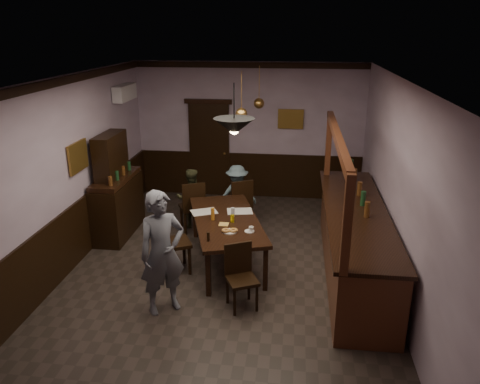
% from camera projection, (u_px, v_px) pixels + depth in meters
% --- Properties ---
extents(room, '(5.01, 8.01, 3.01)m').
position_uv_depth(room, '(220.00, 191.00, 6.59)').
color(room, '#2D2621').
rests_on(room, ground).
extents(dining_table, '(1.61, 2.40, 0.75)m').
position_uv_depth(dining_table, '(226.00, 223.00, 7.58)').
color(dining_table, black).
rests_on(dining_table, ground).
extents(chair_far_left, '(0.58, 0.58, 1.00)m').
position_uv_depth(chair_far_left, '(193.00, 205.00, 8.73)').
color(chair_far_left, black).
rests_on(chair_far_left, ground).
extents(chair_far_right, '(0.58, 0.58, 0.99)m').
position_uv_depth(chair_far_right, '(240.00, 202.00, 8.89)').
color(chair_far_right, black).
rests_on(chair_far_right, ground).
extents(chair_near, '(0.52, 0.52, 0.91)m').
position_uv_depth(chair_near, '(240.00, 273.00, 6.42)').
color(chair_near, black).
rests_on(chair_near, ground).
extents(chair_side, '(0.61, 0.61, 1.05)m').
position_uv_depth(chair_side, '(169.00, 239.00, 7.26)').
color(chair_side, black).
rests_on(chair_side, ground).
extents(person_standing, '(0.75, 0.71, 1.72)m').
position_uv_depth(person_standing, '(162.00, 253.00, 6.19)').
color(person_standing, slate).
rests_on(person_standing, ground).
extents(person_seated_left, '(0.65, 0.56, 1.16)m').
position_uv_depth(person_seated_left, '(191.00, 198.00, 8.98)').
color(person_seated_left, '#484A2C').
rests_on(person_seated_left, ground).
extents(person_seated_right, '(0.85, 0.61, 1.18)m').
position_uv_depth(person_seated_right, '(237.00, 194.00, 9.13)').
color(person_seated_right, slate).
rests_on(person_seated_right, ground).
extents(newspaper_left, '(0.51, 0.45, 0.01)m').
position_uv_depth(newspaper_left, '(204.00, 212.00, 7.84)').
color(newspaper_left, silver).
rests_on(newspaper_left, dining_table).
extents(newspaper_right, '(0.47, 0.38, 0.01)m').
position_uv_depth(newspaper_right, '(240.00, 211.00, 7.86)').
color(newspaper_right, silver).
rests_on(newspaper_right, dining_table).
extents(napkin, '(0.19, 0.19, 0.00)m').
position_uv_depth(napkin, '(224.00, 224.00, 7.35)').
color(napkin, '#DDAC51').
rests_on(napkin, dining_table).
extents(saucer, '(0.15, 0.15, 0.01)m').
position_uv_depth(saucer, '(250.00, 231.00, 7.09)').
color(saucer, white).
rests_on(saucer, dining_table).
extents(coffee_cup, '(0.10, 0.10, 0.07)m').
position_uv_depth(coffee_cup, '(251.00, 229.00, 7.06)').
color(coffee_cup, white).
rests_on(coffee_cup, saucer).
extents(pastry_plate, '(0.22, 0.22, 0.01)m').
position_uv_depth(pastry_plate, '(230.00, 231.00, 7.08)').
color(pastry_plate, white).
rests_on(pastry_plate, dining_table).
extents(pastry_ring_a, '(0.13, 0.13, 0.04)m').
position_uv_depth(pastry_ring_a, '(226.00, 230.00, 7.05)').
color(pastry_ring_a, '#C68C47').
rests_on(pastry_ring_a, pastry_plate).
extents(pastry_ring_b, '(0.13, 0.13, 0.04)m').
position_uv_depth(pastry_ring_b, '(234.00, 230.00, 7.06)').
color(pastry_ring_b, '#C68C47').
rests_on(pastry_ring_b, pastry_plate).
extents(soda_can, '(0.07, 0.07, 0.12)m').
position_uv_depth(soda_can, '(232.00, 218.00, 7.43)').
color(soda_can, yellow).
rests_on(soda_can, dining_table).
extents(beer_glass, '(0.06, 0.06, 0.20)m').
position_uv_depth(beer_glass, '(213.00, 214.00, 7.49)').
color(beer_glass, '#BF721E').
rests_on(beer_glass, dining_table).
extents(water_glass, '(0.06, 0.06, 0.15)m').
position_uv_depth(water_glass, '(233.00, 212.00, 7.64)').
color(water_glass, silver).
rests_on(water_glass, dining_table).
extents(pepper_mill, '(0.04, 0.04, 0.14)m').
position_uv_depth(pepper_mill, '(208.00, 237.00, 6.76)').
color(pepper_mill, black).
rests_on(pepper_mill, dining_table).
extents(sideboard, '(0.51, 1.44, 1.90)m').
position_uv_depth(sideboard, '(116.00, 195.00, 8.60)').
color(sideboard, black).
rests_on(sideboard, ground).
extents(bar_counter, '(0.93, 3.98, 2.24)m').
position_uv_depth(bar_counter, '(354.00, 239.00, 7.26)').
color(bar_counter, '#532716').
rests_on(bar_counter, ground).
extents(door_back, '(0.90, 0.06, 2.10)m').
position_uv_depth(door_back, '(209.00, 150.00, 10.54)').
color(door_back, black).
rests_on(door_back, ground).
extents(ac_unit, '(0.20, 0.85, 0.30)m').
position_uv_depth(ac_unit, '(125.00, 93.00, 9.26)').
color(ac_unit, white).
rests_on(ac_unit, ground).
extents(picture_left_large, '(0.04, 0.62, 0.48)m').
position_uv_depth(picture_left_large, '(78.00, 157.00, 7.56)').
color(picture_left_large, olive).
rests_on(picture_left_large, ground).
extents(picture_back, '(0.55, 0.04, 0.42)m').
position_uv_depth(picture_back, '(291.00, 119.00, 10.09)').
color(picture_back, olive).
rests_on(picture_back, ground).
extents(pendant_iron, '(0.56, 0.56, 0.68)m').
position_uv_depth(pendant_iron, '(234.00, 126.00, 6.26)').
color(pendant_iron, black).
rests_on(pendant_iron, ground).
extents(pendant_brass_mid, '(0.20, 0.20, 0.81)m').
position_uv_depth(pendant_brass_mid, '(241.00, 114.00, 7.88)').
color(pendant_brass_mid, '#BF8C3F').
rests_on(pendant_brass_mid, ground).
extents(pendant_brass_far, '(0.20, 0.20, 0.81)m').
position_uv_depth(pendant_brass_far, '(259.00, 103.00, 8.94)').
color(pendant_brass_far, '#BF8C3F').
rests_on(pendant_brass_far, ground).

